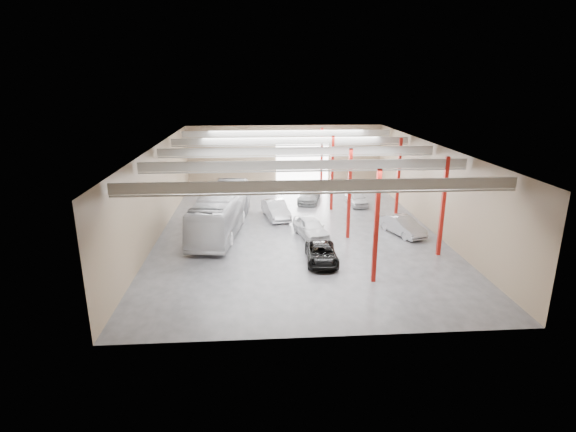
{
  "coord_description": "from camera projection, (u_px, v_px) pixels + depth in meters",
  "views": [
    {
      "loc": [
        -3.2,
        -34.84,
        11.88
      ],
      "look_at": [
        -0.97,
        -3.1,
        2.2
      ],
      "focal_mm": 28.0,
      "sensor_mm": 36.0,
      "label": 1
    }
  ],
  "objects": [
    {
      "name": "coach_bus",
      "position": [
        221.0,
        211.0,
        36.17
      ],
      "size": [
        4.45,
        12.57,
        3.43
      ],
      "primitive_type": "imported",
      "rotation": [
        0.0,
        0.0,
        -0.13
      ],
      "color": "silver",
      "rests_on": "ground"
    },
    {
      "name": "car_right_near",
      "position": [
        402.0,
        226.0,
        35.77
      ],
      "size": [
        2.96,
        4.71,
        1.46
      ],
      "primitive_type": "imported",
      "rotation": [
        0.0,
        0.0,
        0.35
      ],
      "color": "#A1A2A6",
      "rests_on": "ground"
    },
    {
      "name": "black_sedan",
      "position": [
        322.0,
        254.0,
        30.29
      ],
      "size": [
        2.23,
        4.51,
        1.23
      ],
      "primitive_type": "imported",
      "rotation": [
        0.0,
        0.0,
        -0.04
      ],
      "color": "black",
      "rests_on": "ground"
    },
    {
      "name": "car_right_far",
      "position": [
        356.0,
        198.0,
        44.21
      ],
      "size": [
        1.88,
        4.05,
        1.34
      ],
      "primitive_type": "imported",
      "rotation": [
        0.0,
        0.0,
        0.07
      ],
      "color": "silver",
      "rests_on": "ground"
    },
    {
      "name": "car_row_c",
      "position": [
        309.0,
        195.0,
        45.44
      ],
      "size": [
        3.07,
        5.19,
        1.41
      ],
      "primitive_type": "imported",
      "rotation": [
        0.0,
        0.0,
        -0.24
      ],
      "color": "gray",
      "rests_on": "ground"
    },
    {
      "name": "depot_shell",
      "position": [
        299.0,
        170.0,
        35.94
      ],
      "size": [
        22.12,
        32.12,
        7.06
      ],
      "color": "#45454A",
      "rests_on": "ground"
    },
    {
      "name": "car_row_a",
      "position": [
        311.0,
        227.0,
        35.2
      ],
      "size": [
        2.87,
        4.93,
        1.58
      ],
      "primitive_type": "imported",
      "rotation": [
        0.0,
        0.0,
        0.23
      ],
      "color": "silver",
      "rests_on": "ground"
    },
    {
      "name": "car_row_b",
      "position": [
        276.0,
        209.0,
        39.99
      ],
      "size": [
        2.64,
        5.09,
        1.6
      ],
      "primitive_type": "imported",
      "rotation": [
        0.0,
        0.0,
        0.21
      ],
      "color": "silver",
      "rests_on": "ground"
    }
  ]
}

